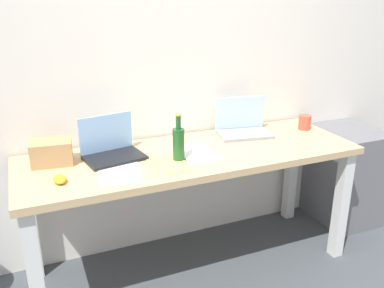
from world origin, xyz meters
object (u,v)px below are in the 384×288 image
at_px(laptop_left, 112,149).
at_px(filing_cabinet, 345,175).
at_px(beer_bottle, 179,143).
at_px(computer_mouse, 60,179).
at_px(coffee_mug, 305,122).
at_px(laptop_right, 243,126).
at_px(desk, 192,169).
at_px(cardboard_box, 52,152).

distance_m(laptop_left, filing_cabinet, 1.77).
height_order(beer_bottle, computer_mouse, beer_bottle).
height_order(coffee_mug, filing_cabinet, coffee_mug).
relative_size(computer_mouse, filing_cabinet, 0.14).
xyz_separation_m(laptop_right, computer_mouse, (-1.16, -0.30, -0.03)).
bearing_deg(laptop_left, desk, -13.28).
distance_m(laptop_right, cardboard_box, 1.17).
bearing_deg(coffee_mug, computer_mouse, -172.09).
xyz_separation_m(coffee_mug, filing_cabinet, (0.42, 0.00, -0.46)).
bearing_deg(filing_cabinet, laptop_right, 175.00).
height_order(laptop_left, computer_mouse, laptop_left).
xyz_separation_m(laptop_left, cardboard_box, (-0.31, 0.03, 0.01)).
bearing_deg(coffee_mug, laptop_left, 179.85).
distance_m(laptop_left, computer_mouse, 0.38).
distance_m(laptop_right, computer_mouse, 1.20).
distance_m(laptop_right, coffee_mug, 0.43).
xyz_separation_m(laptop_left, coffee_mug, (1.29, -0.00, -0.00)).
bearing_deg(coffee_mug, beer_bottle, -169.75).
bearing_deg(filing_cabinet, cardboard_box, 179.03).
distance_m(laptop_right, filing_cabinet, 0.96).
relative_size(laptop_left, beer_bottle, 1.33).
height_order(laptop_left, laptop_right, laptop_right).
relative_size(laptop_left, laptop_right, 0.95).
height_order(computer_mouse, filing_cabinet, computer_mouse).
xyz_separation_m(beer_bottle, filing_cabinet, (1.38, 0.18, -0.51)).
bearing_deg(cardboard_box, filing_cabinet, -0.97).
bearing_deg(coffee_mug, filing_cabinet, 0.20).
bearing_deg(computer_mouse, filing_cabinet, 2.60).
bearing_deg(laptop_left, computer_mouse, -143.40).
relative_size(desk, beer_bottle, 7.50).
xyz_separation_m(desk, computer_mouse, (-0.74, -0.12, 0.12)).
bearing_deg(computer_mouse, laptop_right, 10.55).
height_order(computer_mouse, coffee_mug, coffee_mug).
bearing_deg(laptop_left, filing_cabinet, -0.06).
relative_size(laptop_right, coffee_mug, 3.79).
bearing_deg(desk, cardboard_box, 169.74).
distance_m(laptop_left, cardboard_box, 0.31).
bearing_deg(computer_mouse, laptop_left, 32.88).
distance_m(laptop_left, coffee_mug, 1.29).
bearing_deg(desk, beer_bottle, -145.86).
bearing_deg(beer_bottle, laptop_right, 24.92).
height_order(desk, filing_cabinet, desk).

